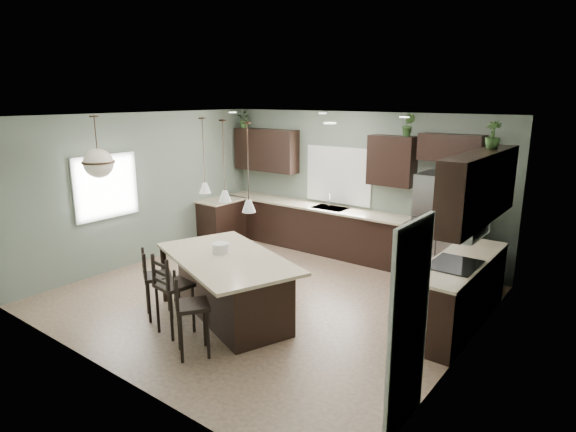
# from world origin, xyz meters

# --- Properties ---
(ground) EXTENTS (6.00, 6.00, 0.00)m
(ground) POSITION_xyz_m (0.00, 0.00, 0.00)
(ground) COLOR #9E8466
(ground) RESTS_ON ground
(pantry_door) EXTENTS (0.04, 0.82, 2.04)m
(pantry_door) POSITION_xyz_m (2.98, -1.55, 1.02)
(pantry_door) COLOR white
(pantry_door) RESTS_ON ground
(window_back) EXTENTS (1.35, 0.02, 1.00)m
(window_back) POSITION_xyz_m (-0.40, 2.73, 1.55)
(window_back) COLOR white
(window_back) RESTS_ON room_shell
(window_left) EXTENTS (0.02, 1.10, 1.00)m
(window_left) POSITION_xyz_m (-2.98, -0.80, 1.55)
(window_left) COLOR white
(window_left) RESTS_ON room_shell
(left_return_cabs) EXTENTS (0.60, 0.90, 0.90)m
(left_return_cabs) POSITION_xyz_m (-2.70, 1.70, 0.45)
(left_return_cabs) COLOR black
(left_return_cabs) RESTS_ON ground
(left_return_countertop) EXTENTS (0.66, 0.96, 0.04)m
(left_return_countertop) POSITION_xyz_m (-2.68, 1.70, 0.92)
(left_return_countertop) COLOR beige
(left_return_countertop) RESTS_ON left_return_cabs
(back_lower_cabs) EXTENTS (4.20, 0.60, 0.90)m
(back_lower_cabs) POSITION_xyz_m (-0.85, 2.45, 0.45)
(back_lower_cabs) COLOR black
(back_lower_cabs) RESTS_ON ground
(back_countertop) EXTENTS (4.20, 0.66, 0.04)m
(back_countertop) POSITION_xyz_m (-0.85, 2.43, 0.92)
(back_countertop) COLOR beige
(back_countertop) RESTS_ON back_lower_cabs
(sink_inset) EXTENTS (0.70, 0.45, 0.01)m
(sink_inset) POSITION_xyz_m (-0.40, 2.43, 0.94)
(sink_inset) COLOR gray
(sink_inset) RESTS_ON back_countertop
(faucet) EXTENTS (0.02, 0.02, 0.28)m
(faucet) POSITION_xyz_m (-0.40, 2.40, 1.08)
(faucet) COLOR silver
(faucet) RESTS_ON back_countertop
(back_upper_left) EXTENTS (1.55, 0.34, 0.90)m
(back_upper_left) POSITION_xyz_m (-2.15, 2.58, 1.95)
(back_upper_left) COLOR black
(back_upper_left) RESTS_ON room_shell
(back_upper_right) EXTENTS (0.85, 0.34, 0.90)m
(back_upper_right) POSITION_xyz_m (0.80, 2.58, 1.95)
(back_upper_right) COLOR black
(back_upper_right) RESTS_ON room_shell
(fridge_header) EXTENTS (1.05, 0.34, 0.45)m
(fridge_header) POSITION_xyz_m (1.85, 2.58, 2.25)
(fridge_header) COLOR black
(fridge_header) RESTS_ON room_shell
(right_lower_cabs) EXTENTS (0.60, 2.35, 0.90)m
(right_lower_cabs) POSITION_xyz_m (2.70, 0.87, 0.45)
(right_lower_cabs) COLOR black
(right_lower_cabs) RESTS_ON ground
(right_countertop) EXTENTS (0.66, 2.35, 0.04)m
(right_countertop) POSITION_xyz_m (2.68, 0.87, 0.92)
(right_countertop) COLOR beige
(right_countertop) RESTS_ON right_lower_cabs
(cooktop) EXTENTS (0.58, 0.75, 0.02)m
(cooktop) POSITION_xyz_m (2.68, 0.60, 0.94)
(cooktop) COLOR black
(cooktop) RESTS_ON right_countertop
(wall_oven_front) EXTENTS (0.01, 0.72, 0.60)m
(wall_oven_front) POSITION_xyz_m (2.40, 0.60, 0.45)
(wall_oven_front) COLOR gray
(wall_oven_front) RESTS_ON right_lower_cabs
(right_upper_cabs) EXTENTS (0.34, 2.35, 0.90)m
(right_upper_cabs) POSITION_xyz_m (2.83, 0.87, 1.95)
(right_upper_cabs) COLOR black
(right_upper_cabs) RESTS_ON room_shell
(microwave) EXTENTS (0.40, 0.75, 0.40)m
(microwave) POSITION_xyz_m (2.78, 0.60, 1.55)
(microwave) COLOR gray
(microwave) RESTS_ON right_upper_cabs
(refrigerator) EXTENTS (0.90, 0.74, 1.85)m
(refrigerator) POSITION_xyz_m (1.93, 2.32, 0.93)
(refrigerator) COLOR gray
(refrigerator) RESTS_ON ground
(kitchen_island) EXTENTS (2.57, 2.02, 0.92)m
(kitchen_island) POSITION_xyz_m (0.05, -0.93, 0.46)
(kitchen_island) COLOR black
(kitchen_island) RESTS_ON ground
(serving_dish) EXTENTS (0.24, 0.24, 0.14)m
(serving_dish) POSITION_xyz_m (-0.14, -0.86, 0.99)
(serving_dish) COLOR silver
(serving_dish) RESTS_ON kitchen_island
(bar_stool_left) EXTENTS (0.52, 0.52, 1.02)m
(bar_stool_left) POSITION_xyz_m (-0.77, -1.49, 0.51)
(bar_stool_left) COLOR black
(bar_stool_left) RESTS_ON ground
(bar_stool_center) EXTENTS (0.46, 0.46, 1.11)m
(bar_stool_center) POSITION_xyz_m (-0.21, -1.66, 0.56)
(bar_stool_center) COLOR black
(bar_stool_center) RESTS_ON ground
(bar_stool_right) EXTENTS (0.55, 0.55, 1.06)m
(bar_stool_right) POSITION_xyz_m (0.40, -1.90, 0.53)
(bar_stool_right) COLOR black
(bar_stool_right) RESTS_ON ground
(pendant_left) EXTENTS (0.17, 0.17, 1.10)m
(pendant_left) POSITION_xyz_m (-0.61, -0.68, 2.25)
(pendant_left) COLOR silver
(pendant_left) RESTS_ON room_shell
(pendant_center) EXTENTS (0.17, 0.17, 1.10)m
(pendant_center) POSITION_xyz_m (0.05, -0.93, 2.25)
(pendant_center) COLOR white
(pendant_center) RESTS_ON room_shell
(pendant_right) EXTENTS (0.17, 0.17, 1.10)m
(pendant_right) POSITION_xyz_m (0.70, -1.18, 2.25)
(pendant_right) COLOR white
(pendant_right) RESTS_ON room_shell
(chandelier) EXTENTS (0.51, 0.51, 0.98)m
(chandelier) POSITION_xyz_m (-2.43, -1.23, 2.31)
(chandelier) COLOR #F6E6C9
(chandelier) RESTS_ON room_shell
(plant_back_left) EXTENTS (0.35, 0.31, 0.37)m
(plant_back_left) POSITION_xyz_m (-2.72, 2.55, 2.59)
(plant_back_left) COLOR #305224
(plant_back_left) RESTS_ON back_upper_left
(plant_back_right) EXTENTS (0.23, 0.20, 0.39)m
(plant_back_right) POSITION_xyz_m (1.09, 2.55, 2.60)
(plant_back_right) COLOR #315625
(plant_back_right) RESTS_ON back_upper_right
(plant_right_wall) EXTENTS (0.22, 0.22, 0.36)m
(plant_right_wall) POSITION_xyz_m (2.80, 1.36, 2.58)
(plant_right_wall) COLOR #335726
(plant_right_wall) RESTS_ON right_upper_cabs
(room_shell) EXTENTS (6.00, 6.00, 6.00)m
(room_shell) POSITION_xyz_m (0.00, 0.00, 1.70)
(room_shell) COLOR slate
(room_shell) RESTS_ON ground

